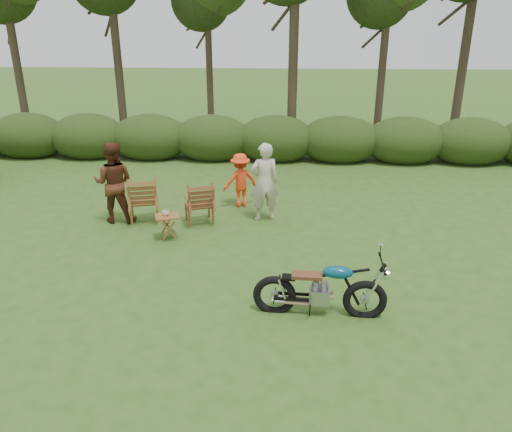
# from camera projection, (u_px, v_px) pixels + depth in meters

# --- Properties ---
(ground) EXTENTS (80.00, 80.00, 0.00)m
(ground) POSITION_uv_depth(u_px,v_px,m) (262.00, 314.00, 7.55)
(ground) COLOR #294D19
(ground) RESTS_ON ground
(tree_line) EXTENTS (22.52, 11.62, 8.14)m
(tree_line) POSITION_uv_depth(u_px,v_px,m) (294.00, 31.00, 15.16)
(tree_line) COLOR #3A2D20
(tree_line) RESTS_ON ground
(motorcycle) EXTENTS (1.92, 0.81, 1.08)m
(motorcycle) POSITION_uv_depth(u_px,v_px,m) (318.00, 313.00, 7.58)
(motorcycle) COLOR #0B708F
(motorcycle) RESTS_ON ground
(lawn_chair_right) EXTENTS (0.83, 0.83, 0.94)m
(lawn_chair_right) POSITION_uv_depth(u_px,v_px,m) (200.00, 222.00, 10.98)
(lawn_chair_right) COLOR #5E2E17
(lawn_chair_right) RESTS_ON ground
(lawn_chair_left) EXTENTS (0.85, 0.85, 1.02)m
(lawn_chair_left) POSITION_uv_depth(u_px,v_px,m) (145.00, 220.00, 11.10)
(lawn_chair_left) COLOR brown
(lawn_chair_left) RESTS_ON ground
(side_table) EXTENTS (0.59, 0.54, 0.50)m
(side_table) POSITION_uv_depth(u_px,v_px,m) (168.00, 227.00, 10.07)
(side_table) COLOR brown
(side_table) RESTS_ON ground
(cup) EXTENTS (0.17, 0.17, 0.10)m
(cup) POSITION_uv_depth(u_px,v_px,m) (166.00, 213.00, 9.97)
(cup) COLOR beige
(cup) RESTS_ON side_table
(adult_a) EXTENTS (0.72, 0.57, 1.74)m
(adult_a) POSITION_uv_depth(u_px,v_px,m) (264.00, 219.00, 11.14)
(adult_a) COLOR beige
(adult_a) RESTS_ON ground
(adult_b) EXTENTS (0.89, 0.71, 1.77)m
(adult_b) POSITION_uv_depth(u_px,v_px,m) (118.00, 221.00, 11.06)
(adult_b) COLOR #4D2616
(adult_b) RESTS_ON ground
(child) EXTENTS (0.96, 0.79, 1.28)m
(child) POSITION_uv_depth(u_px,v_px,m) (241.00, 206.00, 11.92)
(child) COLOR #F23E16
(child) RESTS_ON ground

